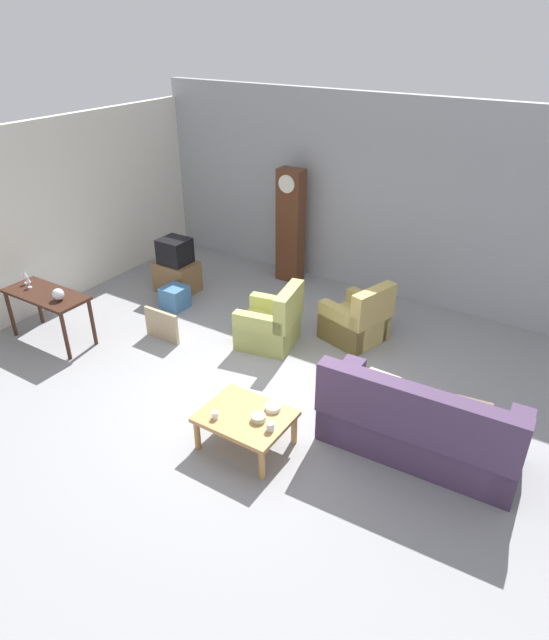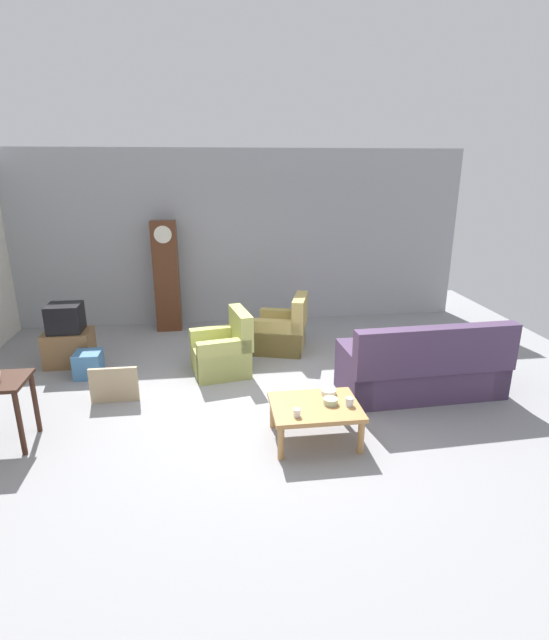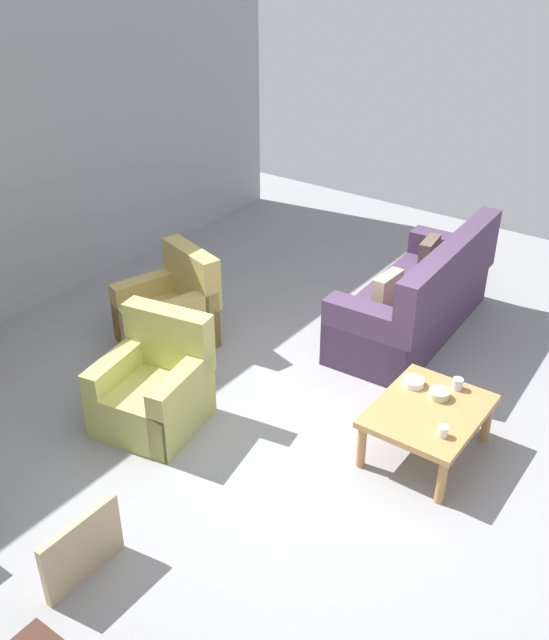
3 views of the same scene
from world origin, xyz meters
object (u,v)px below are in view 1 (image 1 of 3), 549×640
object	(u,v)px
coffee_table_wood	(246,419)
grandfather_clock	(291,226)
armchair_olive_near	(271,325)
framed_picture_leaning	(162,325)
couch_floral	(419,427)
cup_blue_rimmed	(270,427)
bowl_shallow_green	(258,418)
console_table_dark	(47,300)
wine_glass_mid	(28,281)
tv_stand_cabinet	(177,277)
wine_glass_tall	(25,275)
cup_white_porcelain	(215,415)
tv_crt	(175,251)
glass_dome_cloche	(58,294)
bowl_white_stacked	(273,408)
armchair_olive_far	(357,321)
storage_box_blue	(175,297)

from	to	relation	value
coffee_table_wood	grandfather_clock	bearing A→B (deg)	114.77
armchair_olive_near	framed_picture_leaning	xyz separation A→B (m)	(-1.41, -0.75, -0.07)
couch_floral	framed_picture_leaning	xyz separation A→B (m)	(-3.98, 0.32, -0.12)
cup_blue_rimmed	bowl_shallow_green	xyz separation A→B (m)	(-0.19, 0.06, -0.01)
console_table_dark	bowl_shallow_green	size ratio (longest dim) A/B	8.11
framed_picture_leaning	cup_blue_rimmed	bearing A→B (deg)	-25.17
console_table_dark	wine_glass_mid	size ratio (longest dim) A/B	7.82
grandfather_clock	tv_stand_cabinet	xyz separation A→B (m)	(-1.38, -1.46, -0.74)
wine_glass_mid	coffee_table_wood	bearing A→B (deg)	-4.88
coffee_table_wood	bowl_shallow_green	xyz separation A→B (m)	(0.17, 0.00, 0.09)
wine_glass_tall	cup_white_porcelain	bearing A→B (deg)	-9.02
console_table_dark	tv_stand_cabinet	xyz separation A→B (m)	(0.44, 2.23, -0.39)
tv_crt	glass_dome_cloche	bearing A→B (deg)	-92.71
tv_crt	cup_white_porcelain	xyz separation A→B (m)	(3.01, -2.80, -0.27)
armchair_olive_near	bowl_white_stacked	bearing A→B (deg)	-56.60
armchair_olive_far	console_table_dark	world-z (taller)	armchair_olive_far
coffee_table_wood	glass_dome_cloche	world-z (taller)	glass_dome_cloche
console_table_dark	framed_picture_leaning	xyz separation A→B (m)	(1.34, 0.86, -0.42)
cup_blue_rimmed	tv_crt	bearing A→B (deg)	143.78
storage_box_blue	armchair_olive_near	bearing A→B (deg)	-3.24
couch_floral	wine_glass_tall	bearing A→B (deg)	-175.25
console_table_dark	cup_blue_rimmed	distance (m)	4.08
coffee_table_wood	tv_crt	xyz separation A→B (m)	(-3.25, 2.58, 0.37)
glass_dome_cloche	tv_crt	bearing A→B (deg)	87.29
wine_glass_tall	armchair_olive_near	bearing A→B (deg)	25.64
couch_floral	cup_white_porcelain	bearing A→B (deg)	-149.41
armchair_olive_near	console_table_dark	xyz separation A→B (m)	(-2.75, -1.61, 0.35)
tv_crt	bowl_white_stacked	bearing A→B (deg)	-34.18
couch_floral	glass_dome_cloche	world-z (taller)	couch_floral
cup_blue_rimmed	grandfather_clock	bearing A→B (deg)	118.47
coffee_table_wood	storage_box_blue	size ratio (longest dim) A/B	2.56
framed_picture_leaning	wine_glass_mid	world-z (taller)	wine_glass_mid
coffee_table_wood	cup_white_porcelain	world-z (taller)	cup_white_porcelain
framed_picture_leaning	coffee_table_wood	bearing A→B (deg)	-27.25
framed_picture_leaning	console_table_dark	bearing A→B (deg)	-147.32
console_table_dark	glass_dome_cloche	bearing A→B (deg)	-5.11
console_table_dark	grandfather_clock	xyz separation A→B (m)	(1.83, 3.69, 0.35)
glass_dome_cloche	armchair_olive_far	bearing A→B (deg)	35.20
grandfather_clock	cup_white_porcelain	bearing A→B (deg)	-69.15
coffee_table_wood	cup_white_porcelain	size ratio (longest dim) A/B	11.62
armchair_olive_near	storage_box_blue	distance (m)	1.93
armchair_olive_far	storage_box_blue	distance (m)	3.00
couch_floral	armchair_olive_near	xyz separation A→B (m)	(-2.57, 1.07, -0.05)
tv_stand_cabinet	cup_blue_rimmed	bearing A→B (deg)	-36.22
framed_picture_leaning	wine_glass_tall	xyz separation A→B (m)	(-1.83, -0.80, 0.66)
couch_floral	framed_picture_leaning	distance (m)	4.00
glass_dome_cloche	cup_white_porcelain	distance (m)	3.18
tv_stand_cabinet	cup_white_porcelain	world-z (taller)	tv_stand_cabinet
armchair_olive_near	cup_blue_rimmed	bearing A→B (deg)	-57.38
armchair_olive_far	glass_dome_cloche	size ratio (longest dim) A/B	5.90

